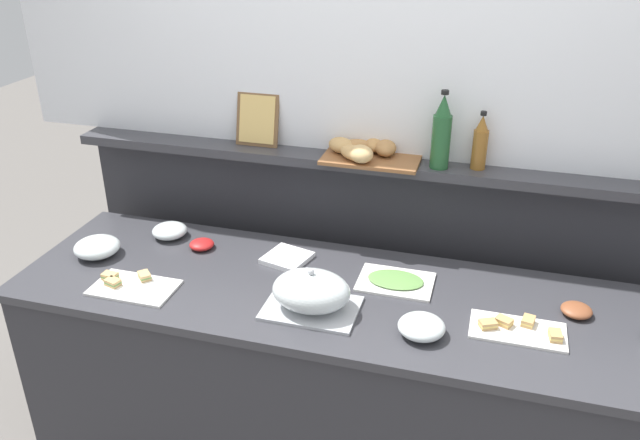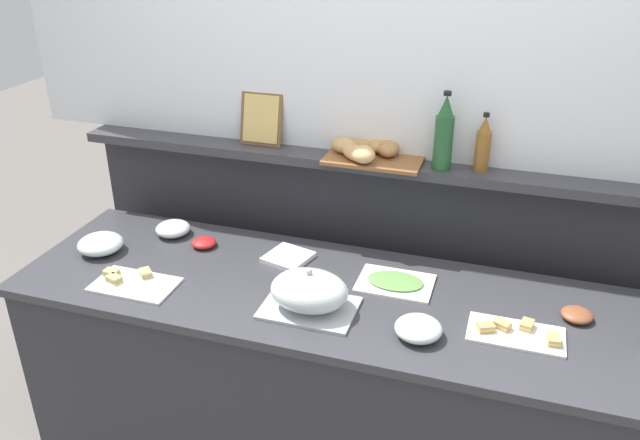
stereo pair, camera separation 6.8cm
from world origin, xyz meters
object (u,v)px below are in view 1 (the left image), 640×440
(condiment_bowl_teal, at_px, (577,310))
(framed_picture, at_px, (258,119))
(cold_cuts_platter, at_px, (396,281))
(condiment_bowl_cream, at_px, (202,244))
(wine_bottle_green, at_px, (441,134))
(bread_basket, at_px, (364,151))
(sandwich_platter_rear, at_px, (132,286))
(serving_cloche, at_px, (311,292))
(glass_bowl_medium, at_px, (421,327))
(vinegar_bottle_amber, at_px, (480,144))
(napkin_stack, at_px, (287,258))
(sandwich_platter_front, at_px, (518,329))
(glass_bowl_extra, at_px, (170,231))
(glass_bowl_small, at_px, (97,248))

(condiment_bowl_teal, relative_size, framed_picture, 0.47)
(cold_cuts_platter, bearing_deg, condiment_bowl_cream, 176.65)
(wine_bottle_green, height_order, bread_basket, wine_bottle_green)
(bread_basket, bearing_deg, cold_cuts_platter, -57.98)
(sandwich_platter_rear, xyz_separation_m, serving_cloche, (0.71, 0.05, 0.06))
(cold_cuts_platter, height_order, condiment_bowl_cream, condiment_bowl_cream)
(glass_bowl_medium, height_order, vinegar_bottle_amber, vinegar_bottle_amber)
(condiment_bowl_cream, bearing_deg, napkin_stack, 0.79)
(sandwich_platter_front, xyz_separation_m, vinegar_bottle_amber, (-0.21, 0.56, 0.46))
(sandwich_platter_front, bearing_deg, sandwich_platter_rear, -175.28)
(bread_basket, distance_m, framed_picture, 0.50)
(glass_bowl_extra, relative_size, condiment_bowl_teal, 1.39)
(sandwich_platter_front, height_order, glass_bowl_medium, glass_bowl_medium)
(serving_cloche, xyz_separation_m, glass_bowl_medium, (0.40, -0.04, -0.04))
(sandwich_platter_rear, distance_m, bread_basket, 1.07)
(cold_cuts_platter, distance_m, framed_picture, 0.93)
(condiment_bowl_teal, xyz_separation_m, napkin_stack, (-1.12, 0.09, -0.01))
(sandwich_platter_front, bearing_deg, vinegar_bottle_amber, 110.62)
(glass_bowl_medium, bearing_deg, glass_bowl_small, 172.70)
(framed_picture, bearing_deg, napkin_stack, -54.55)
(cold_cuts_platter, height_order, glass_bowl_small, glass_bowl_small)
(condiment_bowl_teal, xyz_separation_m, framed_picture, (-1.36, 0.42, 0.46))
(serving_cloche, distance_m, framed_picture, 0.89)
(glass_bowl_medium, bearing_deg, bread_basket, 118.83)
(serving_cloche, distance_m, vinegar_bottle_amber, 0.90)
(glass_bowl_extra, bearing_deg, glass_bowl_medium, -19.33)
(glass_bowl_extra, bearing_deg, wine_bottle_green, 11.44)
(serving_cloche, height_order, glass_bowl_extra, serving_cloche)
(wine_bottle_green, bearing_deg, cold_cuts_platter, -106.30)
(sandwich_platter_rear, xyz_separation_m, vinegar_bottle_amber, (1.22, 0.68, 0.46))
(wine_bottle_green, height_order, framed_picture, wine_bottle_green)
(condiment_bowl_cream, xyz_separation_m, condiment_bowl_teal, (1.50, -0.08, 0.00))
(condiment_bowl_teal, bearing_deg, sandwich_platter_rear, -170.19)
(cold_cuts_platter, relative_size, condiment_bowl_cream, 2.75)
(glass_bowl_extra, distance_m, bread_basket, 0.93)
(glass_bowl_medium, height_order, glass_bowl_small, glass_bowl_small)
(glass_bowl_medium, distance_m, glass_bowl_extra, 1.24)
(cold_cuts_platter, height_order, napkin_stack, cold_cuts_platter)
(wine_bottle_green, bearing_deg, condiment_bowl_cream, -163.26)
(glass_bowl_medium, relative_size, napkin_stack, 0.96)
(glass_bowl_medium, xyz_separation_m, napkin_stack, (-0.60, 0.36, -0.02))
(sandwich_platter_rear, distance_m, condiment_bowl_cream, 0.38)
(condiment_bowl_cream, relative_size, wine_bottle_green, 0.33)
(cold_cuts_platter, distance_m, vinegar_bottle_amber, 0.64)
(sandwich_platter_rear, height_order, cold_cuts_platter, sandwich_platter_rear)
(cold_cuts_platter, xyz_separation_m, serving_cloche, (-0.26, -0.26, 0.06))
(condiment_bowl_cream, distance_m, bread_basket, 0.79)
(condiment_bowl_cream, bearing_deg, sandwich_platter_rear, -108.69)
(glass_bowl_small, relative_size, wine_bottle_green, 0.60)
(condiment_bowl_cream, height_order, napkin_stack, condiment_bowl_cream)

